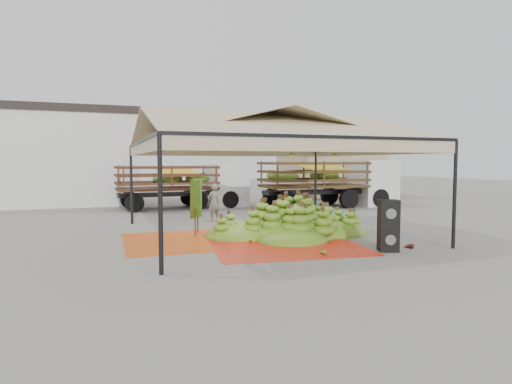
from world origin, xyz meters
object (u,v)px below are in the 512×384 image
object	(u,v)px
speaker_stack	(388,226)
vendor	(214,203)
truck_right	(334,178)
banana_heap	(291,217)
truck_left	(188,181)

from	to	relation	value
speaker_stack	vendor	distance (m)	7.73
speaker_stack	truck_right	size ratio (longest dim) A/B	0.19
banana_heap	vendor	bearing A→B (deg)	111.63
banana_heap	truck_left	size ratio (longest dim) A/B	0.83
vendor	truck_right	bearing A→B (deg)	-176.75
banana_heap	speaker_stack	distance (m)	3.50
truck_right	vendor	bearing A→B (deg)	-152.19
speaker_stack	truck_right	xyz separation A→B (m)	(4.68, 10.68, 0.84)
banana_heap	vendor	distance (m)	4.23
vendor	truck_right	distance (m)	8.41
speaker_stack	vendor	xyz separation A→B (m)	(-2.92, 7.15, 0.08)
truck_left	speaker_stack	bearing A→B (deg)	-80.70
vendor	truck_left	xyz separation A→B (m)	(0.12, 5.63, 0.63)
banana_heap	truck_left	world-z (taller)	truck_left
speaker_stack	truck_right	distance (m)	11.69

